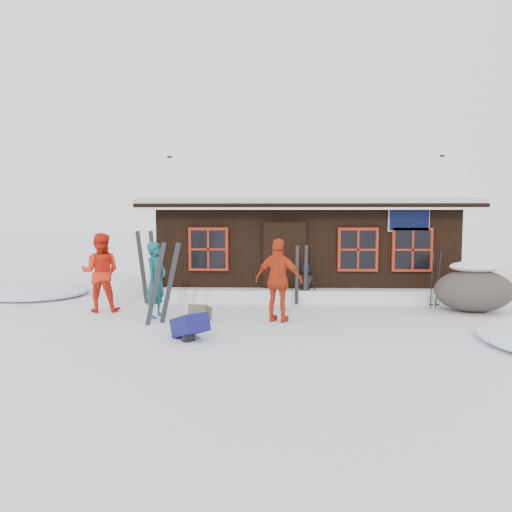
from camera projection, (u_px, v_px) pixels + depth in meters
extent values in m
plane|color=white|center=(245.00, 320.00, 10.73)|extent=(120.00, 120.00, 0.00)
cube|color=black|center=(302.00, 247.00, 15.56)|extent=(8.00, 5.00, 2.50)
cube|color=black|center=(306.00, 175.00, 13.92)|extent=(8.90, 3.14, 1.88)
cube|color=black|center=(300.00, 182.00, 16.85)|extent=(8.90, 3.14, 1.88)
cube|color=white|center=(306.00, 170.00, 13.90)|extent=(8.72, 3.07, 1.86)
cube|color=white|center=(300.00, 178.00, 16.84)|extent=(8.72, 3.07, 1.86)
cube|color=white|center=(303.00, 151.00, 15.31)|extent=(8.81, 0.22, 0.14)
cube|color=silver|center=(309.00, 206.00, 12.52)|extent=(8.90, 0.10, 0.20)
cube|color=black|center=(285.00, 263.00, 13.06)|extent=(1.00, 0.10, 2.00)
cube|color=black|center=(409.00, 219.00, 12.82)|extent=(1.00, 0.06, 0.60)
cube|color=maroon|center=(208.00, 249.00, 13.09)|extent=(1.04, 0.10, 1.14)
cube|color=black|center=(208.00, 249.00, 13.05)|extent=(0.90, 0.04, 1.00)
cube|color=maroon|center=(358.00, 250.00, 12.96)|extent=(1.04, 0.10, 1.14)
cube|color=black|center=(358.00, 250.00, 12.92)|extent=(0.90, 0.04, 1.00)
cube|color=maroon|center=(412.00, 250.00, 12.91)|extent=(1.04, 0.10, 1.14)
cube|color=black|center=(413.00, 250.00, 12.87)|extent=(0.90, 0.04, 1.00)
cube|color=white|center=(308.00, 295.00, 12.91)|extent=(7.60, 0.60, 0.35)
ellipsoid|color=white|center=(37.00, 296.00, 13.93)|extent=(2.80, 2.80, 0.34)
ellipsoid|color=white|center=(497.00, 283.00, 16.43)|extent=(4.00, 4.00, 0.48)
imported|color=#125056|center=(156.00, 280.00, 10.91)|extent=(0.57, 0.70, 1.66)
imported|color=red|center=(101.00, 272.00, 11.59)|extent=(0.96, 0.78, 1.83)
imported|color=red|center=(279.00, 280.00, 10.45)|extent=(1.12, 0.75, 1.76)
imported|color=black|center=(306.00, 283.00, 12.79)|extent=(0.58, 0.52, 1.00)
ellipsoid|color=#4D463E|center=(474.00, 291.00, 11.59)|extent=(1.80, 1.35, 0.99)
ellipsoid|color=white|center=(474.00, 272.00, 11.55)|extent=(1.13, 0.82, 0.25)
cube|color=black|center=(156.00, 284.00, 10.25)|extent=(0.42, 0.30, 1.74)
cube|color=black|center=(170.00, 284.00, 10.30)|extent=(0.50, 0.15, 1.74)
cube|color=black|center=(142.00, 268.00, 12.61)|extent=(0.30, 0.11, 1.90)
cube|color=black|center=(154.00, 268.00, 12.58)|extent=(0.29, 0.15, 1.90)
cube|color=black|center=(297.00, 276.00, 12.51)|extent=(0.10, 0.08, 1.54)
cube|color=black|center=(306.00, 275.00, 12.61)|extent=(0.12, 0.06, 1.54)
cylinder|color=black|center=(432.00, 281.00, 12.01)|extent=(0.10, 0.12, 1.40)
cylinder|color=black|center=(438.00, 281.00, 12.01)|extent=(0.10, 0.12, 1.40)
cube|color=#141457|center=(190.00, 330.00, 9.04)|extent=(0.76, 0.79, 0.34)
cube|color=#4D4937|center=(200.00, 315.00, 10.52)|extent=(0.45, 0.55, 0.27)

